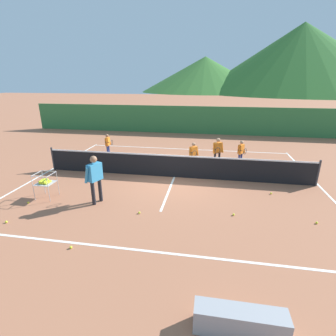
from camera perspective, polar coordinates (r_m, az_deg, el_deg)
The scene contains 25 objects.
ground_plane at distance 10.77m, azimuth 1.44°, elevation -2.04°, with size 120.00×120.00×0.00m, color #A86647.
line_baseline_near at distance 6.49m, azimuth -5.25°, elevation -18.09°, with size 11.44×0.08×0.01m, color white.
line_baseline_far at distance 15.09m, azimuth 3.97°, elevation 4.27°, with size 11.44×0.08×0.01m, color white.
line_sideline_west at distance 12.84m, azimuth -24.71°, elevation -0.27°, with size 0.08×9.55×0.01m, color white.
line_sideline_east at distance 11.51m, azimuth 30.95°, elevation -3.50°, with size 0.08×9.55×0.01m, color white.
line_service_center at distance 10.77m, azimuth 1.44°, elevation -2.03°, with size 0.08×6.04×0.01m, color white.
tennis_net at distance 10.60m, azimuth 1.47°, elevation 0.47°, with size 11.25×0.08×1.05m.
instructor at distance 8.56m, azimuth -16.15°, elevation -1.57°, with size 0.48×0.82×1.64m.
student_0 at distance 13.94m, azimuth -13.41°, elevation 5.55°, with size 0.43×0.57×1.20m.
student_1 at distance 11.67m, azimuth 5.74°, elevation 3.40°, with size 0.46×0.66×1.23m.
student_2 at distance 12.09m, azimuth 11.13°, elevation 4.12°, with size 0.54×0.67×1.37m.
student_3 at distance 12.49m, azimuth 16.17°, elevation 3.77°, with size 0.41×0.68×1.22m.
ball_cart at distance 9.71m, azimuth -26.03°, elevation -2.81°, with size 0.58×0.58×0.90m.
tennis_ball_0 at distance 6.94m, azimuth -21.06°, elevation -16.35°, with size 0.07×0.07×0.07m, color yellow.
tennis_ball_1 at distance 8.00m, azimuth -6.49°, elevation -9.98°, with size 0.07×0.07×0.07m, color yellow.
tennis_ball_2 at distance 9.93m, azimuth 22.24°, elevation -5.30°, with size 0.07×0.07×0.07m, color yellow.
tennis_ball_3 at distance 8.60m, azimuth 30.53°, elevation -10.58°, with size 0.07×0.07×0.07m, color yellow.
tennis_ball_4 at distance 8.84m, azimuth -32.67°, elevation -10.19°, with size 0.07×0.07×0.07m, color yellow.
tennis_ball_5 at distance 8.10m, azimuth 14.59°, elevation -10.12°, with size 0.07×0.07×0.07m, color yellow.
tennis_ball_6 at distance 9.74m, azimuth -28.98°, elevation -6.85°, with size 0.07×0.07×0.07m, color yellow.
windscreen_fence at distance 19.40m, azimuth 5.48°, elevation 10.72°, with size 25.16×0.08×2.05m, color #33753D.
courtside_bench at distance 4.94m, azimuth 15.91°, elevation -30.31°, with size 1.50×0.36×0.46m, color #99999E.
hill_0 at distance 94.23m, azimuth 32.90°, elevation 17.99°, with size 47.04×47.04×12.59m, color #2D6628.
hill_1 at distance 86.37m, azimuth 8.31°, elevation 20.17°, with size 40.06×40.06×10.56m, color #38702D.
hill_2 at distance 88.71m, azimuth 27.60°, elevation 21.04°, with size 58.85×58.85×19.00m, color #2D6628.
Camera 1 is at (1.42, -9.92, 3.95)m, focal length 27.02 mm.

